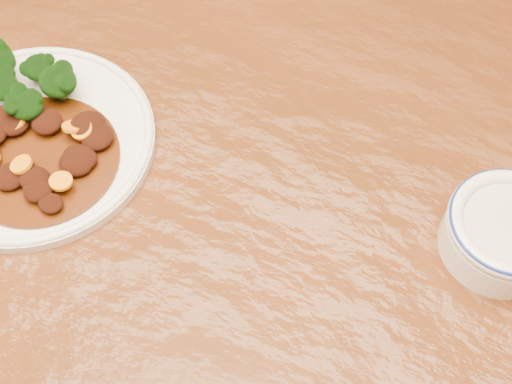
% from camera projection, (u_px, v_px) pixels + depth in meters
% --- Properties ---
extents(dining_table, '(1.53, 0.95, 0.75)m').
position_uv_depth(dining_table, '(188.00, 257.00, 0.76)').
color(dining_table, '#59270F').
rests_on(dining_table, ground).
extents(dinner_plate, '(0.25, 0.25, 0.02)m').
position_uv_depth(dinner_plate, '(32.00, 140.00, 0.73)').
color(dinner_plate, white).
rests_on(dinner_plate, dining_table).
extents(broccoli_florets, '(0.13, 0.09, 0.04)m').
position_uv_depth(broccoli_florets, '(7.00, 79.00, 0.74)').
color(broccoli_florets, '#588645').
rests_on(broccoli_florets, dinner_plate).
extents(mince_stew, '(0.16, 0.16, 0.03)m').
position_uv_depth(mince_stew, '(40.00, 151.00, 0.71)').
color(mince_stew, '#4C2008').
rests_on(mince_stew, dinner_plate).
extents(dip_bowl, '(0.11, 0.11, 0.05)m').
position_uv_depth(dip_bowl, '(505.00, 231.00, 0.65)').
color(dip_bowl, white).
rests_on(dip_bowl, dining_table).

